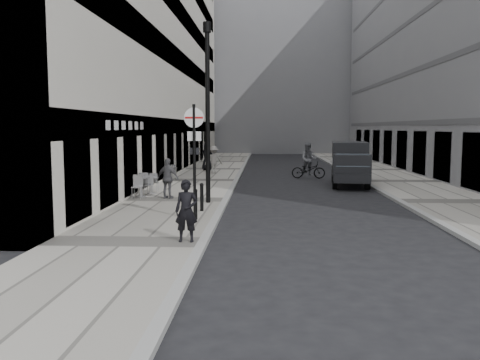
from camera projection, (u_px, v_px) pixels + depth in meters
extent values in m
plane|color=black|center=(186.00, 278.00, 10.22)|extent=(120.00, 120.00, 0.00)
cube|color=#AAA59A|center=(200.00, 181.00, 28.19)|extent=(4.00, 60.00, 0.12)
cube|color=#AAA59A|center=(400.00, 182.00, 27.67)|extent=(4.00, 60.00, 0.12)
cube|color=beige|center=(152.00, 38.00, 33.91)|extent=(4.00, 45.00, 18.00)
cube|color=slate|center=(457.00, 19.00, 32.86)|extent=(6.00, 45.00, 20.00)
cube|color=slate|center=(264.00, 65.00, 64.65)|extent=(24.00, 16.00, 22.00)
imported|color=black|center=(186.00, 211.00, 12.85)|extent=(0.58, 0.39, 1.59)
cylinder|color=black|center=(194.00, 163.00, 15.73)|extent=(0.09, 0.09, 3.61)
cylinder|color=white|center=(194.00, 118.00, 15.59)|extent=(0.62, 0.09, 0.62)
cube|color=#B21414|center=(194.00, 118.00, 15.57)|extent=(0.57, 0.07, 0.06)
cube|color=white|center=(194.00, 136.00, 15.68)|extent=(0.43, 0.07, 0.29)
cylinder|color=black|center=(208.00, 117.00, 19.35)|extent=(0.18, 0.18, 6.58)
cylinder|color=black|center=(207.00, 27.00, 19.00)|extent=(0.31, 0.31, 0.38)
cylinder|color=black|center=(195.00, 205.00, 16.02)|extent=(0.12, 0.12, 0.91)
cylinder|color=black|center=(202.00, 198.00, 17.64)|extent=(0.12, 0.12, 0.92)
cylinder|color=black|center=(335.00, 182.00, 24.93)|extent=(0.33, 0.73, 0.71)
cylinder|color=black|center=(368.00, 182.00, 24.68)|extent=(0.33, 0.73, 0.71)
cylinder|color=black|center=(334.00, 176.00, 27.88)|extent=(0.33, 0.73, 0.71)
cylinder|color=black|center=(363.00, 177.00, 27.63)|extent=(0.33, 0.73, 0.71)
cube|color=black|center=(349.00, 159.00, 26.95)|extent=(2.13, 3.37, 1.77)
cube|color=black|center=(352.00, 167.00, 24.64)|extent=(1.94, 1.79, 1.24)
cube|color=#1E2328|center=(353.00, 161.00, 23.95)|extent=(1.57, 0.49, 0.65)
imported|color=black|center=(308.00, 170.00, 30.14)|extent=(2.02, 0.86, 1.03)
imported|color=slate|center=(309.00, 159.00, 30.07)|extent=(1.01, 0.82, 1.94)
imported|color=#4F4E53|center=(168.00, 179.00, 20.68)|extent=(1.04, 0.68, 1.65)
imported|color=gray|center=(214.00, 160.00, 32.10)|extent=(1.22, 0.86, 1.73)
imported|color=black|center=(207.00, 156.00, 34.47)|extent=(1.01, 0.75, 1.88)
cylinder|color=silver|center=(152.00, 193.00, 22.39)|extent=(0.41, 0.41, 0.03)
cylinder|color=silver|center=(151.00, 185.00, 22.35)|extent=(0.06, 0.06, 0.70)
cylinder|color=silver|center=(151.00, 177.00, 22.32)|extent=(0.66, 0.66, 0.03)
cylinder|color=#B8B8BA|center=(141.00, 196.00, 21.33)|extent=(0.47, 0.47, 0.03)
cylinder|color=#B8B8BA|center=(141.00, 187.00, 21.29)|extent=(0.06, 0.06, 0.79)
cylinder|color=#B8B8BA|center=(141.00, 178.00, 21.25)|extent=(0.75, 0.75, 0.03)
cylinder|color=#AEADB0|center=(172.00, 179.00, 28.31)|extent=(0.40, 0.40, 0.03)
cylinder|color=#AEADB0|center=(171.00, 174.00, 28.28)|extent=(0.05, 0.05, 0.67)
cylinder|color=#AEADB0|center=(171.00, 168.00, 28.24)|extent=(0.63, 0.63, 0.03)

